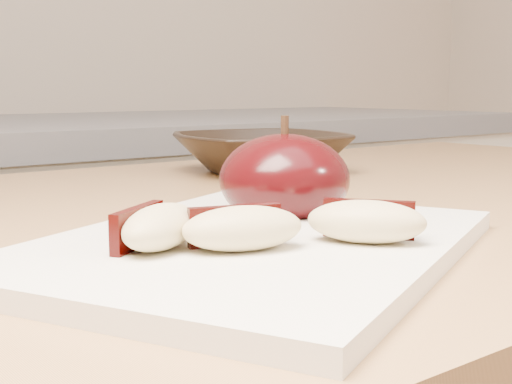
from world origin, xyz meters
TOP-DOWN VIEW (x-y plane):
  - cutting_board at (0.04, 0.35)m, footprint 0.34×0.31m
  - apple_half at (0.11, 0.40)m, footprint 0.11×0.11m
  - apple_wedge_a at (-0.02, 0.36)m, footprint 0.07×0.06m
  - apple_wedge_b at (0.01, 0.33)m, footprint 0.07×0.05m
  - apple_wedge_c at (0.08, 0.30)m, footprint 0.06×0.07m
  - bowl at (0.29, 0.66)m, footprint 0.22×0.22m

SIDE VIEW (x-z plane):
  - cutting_board at x=0.04m, z-range 0.90..0.91m
  - bowl at x=0.29m, z-range 0.90..0.94m
  - apple_wedge_a at x=-0.02m, z-range 0.91..0.93m
  - apple_wedge_b at x=0.01m, z-range 0.91..0.93m
  - apple_wedge_c at x=0.08m, z-range 0.91..0.93m
  - apple_half at x=0.11m, z-range 0.90..0.97m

